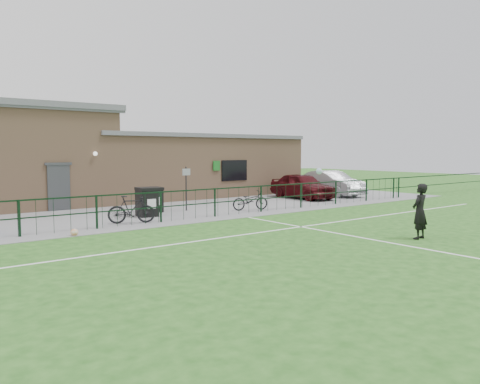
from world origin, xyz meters
TOP-DOWN VIEW (x-y plane):
  - ground at (0.00, 0.00)m, footprint 90.00×90.00m
  - paving_strip at (0.00, 13.50)m, footprint 34.00×13.00m
  - pitch_line_touch at (0.00, 7.80)m, footprint 28.00×0.10m
  - pitch_line_mid at (0.00, 4.00)m, footprint 28.00×0.10m
  - pitch_line_perp at (2.00, 0.00)m, footprint 0.10×16.00m
  - perimeter_fence at (0.00, 8.00)m, footprint 28.00×0.10m
  - wheelie_bin_left at (-0.35, 10.88)m, footprint 0.75×0.83m
  - wheelie_bin_right at (-1.20, 9.78)m, footprint 0.82×0.91m
  - sign_post at (1.07, 10.40)m, footprint 0.06×0.06m
  - car_maroon at (9.17, 11.05)m, footprint 1.98×4.38m
  - car_silver at (11.89, 11.31)m, footprint 1.97×4.67m
  - bicycle_d at (-2.52, 8.41)m, footprint 1.80×1.12m
  - bicycle_e at (3.48, 8.75)m, footprint 1.81×1.05m
  - goalkeeper_kick at (3.23, 0.18)m, footprint 1.17×3.89m
  - ball_ground at (-5.07, 7.12)m, footprint 0.24×0.24m
  - clubhouse at (-0.88, 16.50)m, footprint 24.25×5.40m

SIDE VIEW (x-z plane):
  - ground at x=0.00m, z-range 0.00..0.00m
  - pitch_line_touch at x=0.00m, z-range 0.00..0.01m
  - pitch_line_mid at x=0.00m, z-range 0.00..0.01m
  - pitch_line_perp at x=2.00m, z-range 0.00..0.01m
  - paving_strip at x=0.00m, z-range 0.00..0.02m
  - ball_ground at x=-5.07m, z-range 0.00..0.24m
  - bicycle_e at x=3.48m, z-range 0.02..0.92m
  - wheelie_bin_left at x=-0.35m, z-range 0.02..1.04m
  - bicycle_d at x=-2.52m, z-range 0.02..1.07m
  - wheelie_bin_right at x=-1.20m, z-range 0.02..1.14m
  - perimeter_fence at x=0.00m, z-range 0.00..1.20m
  - car_maroon at x=9.17m, z-range 0.02..1.48m
  - car_silver at x=11.89m, z-range 0.02..1.52m
  - goalkeeper_kick at x=3.23m, z-range -0.17..1.95m
  - sign_post at x=1.07m, z-range 0.02..2.02m
  - clubhouse at x=-0.88m, z-range -0.26..4.70m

